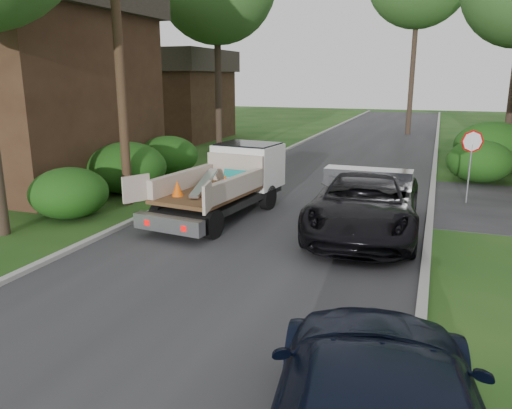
{
  "coord_description": "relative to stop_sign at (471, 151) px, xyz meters",
  "views": [
    {
      "loc": [
        4.1,
        -8.83,
        4.16
      ],
      "look_at": [
        0.16,
        2.0,
        1.2
      ],
      "focal_mm": 35.0,
      "sensor_mm": 36.0,
      "label": 1
    }
  ],
  "objects": [
    {
      "name": "hedge_right_a",
      "position": [
        0.6,
        4.0,
        -0.93
      ],
      "size": [
        2.6,
        2.6,
        1.7
      ],
      "primitive_type": "ellipsoid",
      "color": "#13410F",
      "rests_on": "ground"
    },
    {
      "name": "curb_right",
      "position": [
        -1.1,
        1.0,
        -1.72
      ],
      "size": [
        0.2,
        90.0,
        0.12
      ],
      "primitive_type": "cube",
      "color": "#9E9E99",
      "rests_on": "ground"
    },
    {
      "name": "hedge_left_b",
      "position": [
        -11.7,
        -2.5,
        -0.84
      ],
      "size": [
        2.86,
        2.86,
        1.87
      ],
      "primitive_type": "ellipsoid",
      "color": "#13410F",
      "rests_on": "ground"
    },
    {
      "name": "curb_left",
      "position": [
        -9.3,
        1.0,
        -1.72
      ],
      "size": [
        0.2,
        90.0,
        0.12
      ],
      "primitive_type": "cube",
      "color": "#9E9E99",
      "rests_on": "ground"
    },
    {
      "name": "road",
      "position": [
        -5.2,
        1.0,
        -1.77
      ],
      "size": [
        8.0,
        90.0,
        0.02
      ],
      "primitive_type": "cube",
      "color": "#28282B",
      "rests_on": "ground"
    },
    {
      "name": "stop_sign",
      "position": [
        0.0,
        0.0,
        0.0
      ],
      "size": [
        0.71,
        0.32,
        2.48
      ],
      "color": "slate",
      "rests_on": "ground"
    },
    {
      "name": "utility_pole",
      "position": [
        -10.68,
        -4.02,
        3.4
      ],
      "size": [
        2.42,
        1.25,
        10.0
      ],
      "color": "#382619",
      "rests_on": "ground"
    },
    {
      "name": "house_left_near",
      "position": [
        -17.2,
        -2.0,
        2.5
      ],
      "size": [
        9.72,
        8.64,
        8.4
      ],
      "color": "#362016",
      "rests_on": "ground"
    },
    {
      "name": "hedge_left_a",
      "position": [
        -11.4,
        -6.0,
        -1.01
      ],
      "size": [
        2.34,
        2.34,
        1.53
      ],
      "primitive_type": "ellipsoid",
      "color": "#13410F",
      "rests_on": "ground"
    },
    {
      "name": "hedge_right_b",
      "position": [
        1.3,
        7.0,
        -0.67
      ],
      "size": [
        3.38,
        3.38,
        2.21
      ],
      "primitive_type": "ellipsoid",
      "color": "#13410F",
      "rests_on": "ground"
    },
    {
      "name": "ground",
      "position": [
        -5.2,
        -9.0,
        -1.78
      ],
      "size": [
        120.0,
        120.0,
        0.0
      ],
      "primitive_type": "plane",
      "color": "#163F12",
      "rests_on": "ground"
    },
    {
      "name": "house_left_far",
      "position": [
        -18.7,
        13.0,
        1.27
      ],
      "size": [
        7.56,
        7.56,
        6.0
      ],
      "color": "#362016",
      "rests_on": "ground"
    },
    {
      "name": "hedge_left_c",
      "position": [
        -12.0,
        1.0,
        -0.93
      ],
      "size": [
        2.6,
        2.6,
        1.7
      ],
      "primitive_type": "ellipsoid",
      "color": "#13410F",
      "rests_on": "ground"
    },
    {
      "name": "flatbed_truck",
      "position": [
        -7.0,
        -3.7,
        -0.65
      ],
      "size": [
        2.9,
        5.68,
        2.07
      ],
      "rotation": [
        0.0,
        0.0,
        -0.12
      ],
      "color": "black",
      "rests_on": "ground"
    },
    {
      "name": "black_pickup",
      "position": [
        -2.8,
        -4.5,
        -0.94
      ],
      "size": [
        3.07,
        6.14,
        1.67
      ],
      "primitive_type": "imported",
      "rotation": [
        0.0,
        0.0,
        0.05
      ],
      "color": "black",
      "rests_on": "ground"
    }
  ]
}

